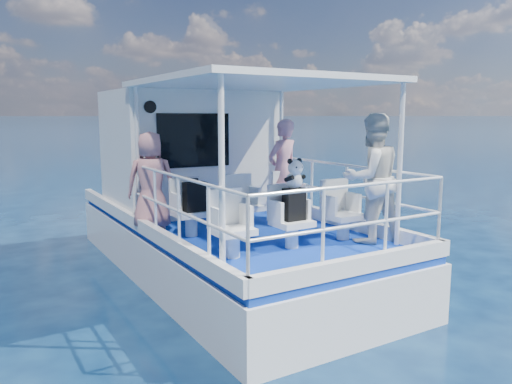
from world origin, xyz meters
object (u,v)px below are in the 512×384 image
Objects in this scene: passenger_port_fwd at (151,181)px; backpack_center at (294,204)px; passenger_stbd_aft at (372,178)px; panda at (294,173)px.

passenger_port_fwd is 2.40m from backpack_center.
passenger_port_fwd is 0.85× the size of passenger_stbd_aft.
backpack_center is 0.41m from panda.
passenger_port_fwd is at bearing 122.24° from panda.
passenger_port_fwd is at bearing -35.47° from passenger_stbd_aft.
passenger_stbd_aft is 4.58× the size of panda.
passenger_port_fwd reaches higher than panda.
panda is at bearing -5.57° from passenger_stbd_aft.
passenger_port_fwd is 2.40m from panda.
backpack_center is (1.26, -2.03, -0.17)m from passenger_port_fwd.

